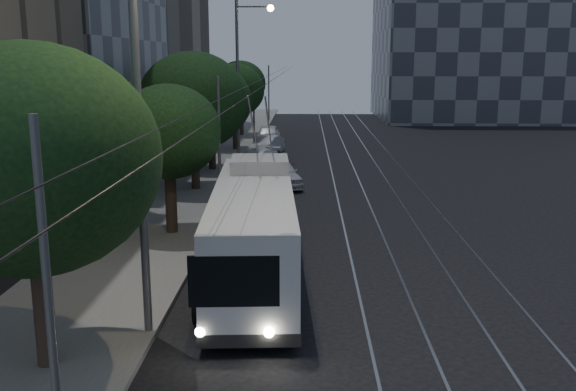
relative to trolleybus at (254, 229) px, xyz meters
The scene contains 19 objects.
ground 3.30m from the trolleybus, ahead, with size 120.00×120.00×0.00m, color black.
sidewalk 20.61m from the trolleybus, 102.93° to the left, with size 5.00×90.00×0.15m, color slate.
tram_rails 20.81m from the trolleybus, 74.92° to the left, with size 4.52×90.00×0.02m.
overhead_wires 20.23m from the trolleybus, 95.91° to the left, with size 2.23×90.00×6.00m.
building_distant_right 59.78m from the trolleybus, 69.21° to the left, with size 22.00×18.00×24.00m, color #373B46.
trolleybus is the anchor object (origin of this frame).
pickup_silver 8.09m from the trolleybus, 94.38° to the left, with size 2.74×5.95×1.65m, color #B5B9BD.
car_white_a 14.58m from the trolleybus, 89.21° to the left, with size 1.72×4.27×1.45m, color silver.
car_white_b 19.61m from the trolleybus, 94.10° to the left, with size 1.80×4.44×1.29m, color silver.
car_white_c 26.45m from the trolleybus, 92.63° to the left, with size 1.35×3.86×1.27m, color #B2B3B7.
car_white_d 31.60m from the trolleybus, 92.54° to the left, with size 1.83×4.54×1.55m, color silver.
tree_0 8.14m from the trolleybus, 123.11° to the right, with size 5.40×5.40×7.17m.
tree_1 6.45m from the trolleybus, 127.12° to the left, with size 4.01×4.01×5.86m.
tree_2 14.18m from the trolleybus, 107.22° to the left, with size 5.55×5.55×7.14m.
tree_3 19.85m from the trolleybus, 102.03° to the left, with size 4.93×4.93×6.48m.
tree_4 28.36m from the trolleybus, 97.33° to the left, with size 4.32×4.32×6.41m.
tree_5 37.30m from the trolleybus, 96.33° to the left, with size 4.37×4.37×6.57m.
streetlamp_near 7.02m from the trolleybus, 112.86° to the right, with size 2.67×0.44×11.21m.
streetlamp_far 23.89m from the trolleybus, 96.08° to the left, with size 2.51×0.44×10.42m.
Camera 1 is at (-1.30, -19.30, 6.80)m, focal length 40.00 mm.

